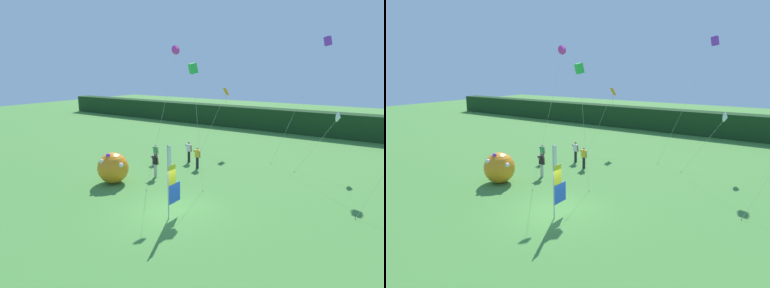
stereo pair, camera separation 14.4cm
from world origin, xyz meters
TOP-DOWN VIEW (x-y plane):
  - ground_plane at (0.00, 0.00)m, footprint 120.00×120.00m
  - distant_treeline at (0.00, 26.13)m, footprint 80.00×2.40m
  - banner_flag at (0.40, -0.50)m, footprint 0.06×1.03m
  - person_near_banner at (-3.14, 7.36)m, footprint 0.55×0.48m
  - person_mid_field at (-4.66, 8.45)m, footprint 0.55×0.48m
  - person_far_left at (-6.71, 6.73)m, footprint 0.55×0.48m
  - person_far_right at (-4.45, 3.97)m, footprint 0.55×0.48m
  - inflatable_balloon at (-5.98, 1.45)m, footprint 2.11×2.06m
  - kite_white_delta_1 at (5.68, 12.64)m, footprint 2.53×2.55m
  - kite_orange_diamond_2 at (-4.59, 14.23)m, footprint 1.19×3.46m
  - kite_green_box_3 at (-1.77, 4.71)m, footprint 1.96×1.68m
  - kite_purple_box_4 at (4.20, 13.72)m, footprint 3.44×2.33m
  - kite_magenta_delta_5 at (-2.89, 4.44)m, footprint 0.56×3.28m

SIDE VIEW (x-z plane):
  - ground_plane at x=0.00m, z-range 0.00..0.00m
  - person_far_left at x=-6.71m, z-range 0.05..1.61m
  - person_near_banner at x=-3.14m, z-range 0.06..1.71m
  - person_mid_field at x=-4.66m, z-range 0.06..1.76m
  - person_far_right at x=-4.45m, z-range 0.06..1.81m
  - inflatable_balloon at x=-5.98m, z-range -0.03..2.10m
  - distant_treeline at x=0.00m, z-range 0.00..2.69m
  - banner_flag at x=0.40m, z-range -0.08..3.78m
  - kite_white_delta_1 at x=5.68m, z-range 1.82..6.20m
  - kite_orange_diamond_2 at x=-4.59m, z-range 2.21..7.95m
  - kite_green_box_3 at x=-1.77m, z-range 3.52..11.34m
  - kite_magenta_delta_5 at x=-2.89m, z-range 4.08..13.03m
  - kite_purple_box_4 at x=4.20m, z-range 4.49..14.30m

